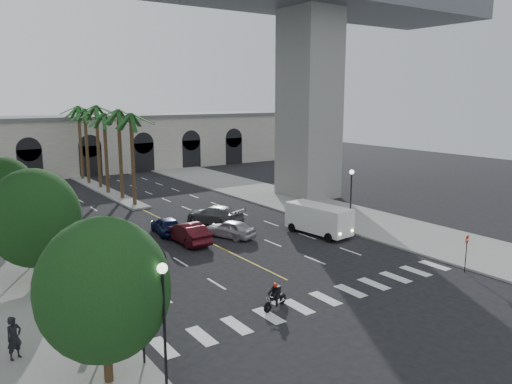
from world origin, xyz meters
name	(u,v)px	position (x,y,z in m)	size (l,w,h in m)	color
ground	(308,290)	(0.00, 0.00, 0.00)	(140.00, 140.00, 0.00)	black
sidewalk_right	(325,210)	(15.00, 15.00, 0.07)	(8.00, 100.00, 0.15)	gray
median	(105,190)	(0.00, 38.00, 0.10)	(2.00, 24.00, 0.20)	gray
pier_building	(66,145)	(0.00, 55.00, 4.27)	(71.00, 10.50, 8.50)	silver
bridge	(185,17)	(3.42, 22.00, 18.51)	(75.00, 13.00, 26.00)	gray
palm_a	(131,119)	(0.00, 28.00, 9.10)	(3.20, 3.20, 10.30)	#47331E
palm_b	(118,115)	(0.10, 32.00, 9.37)	(3.20, 3.20, 10.60)	#47331E
palm_c	(104,118)	(-0.20, 36.00, 8.91)	(3.20, 3.20, 10.10)	#47331E
palm_d	(96,110)	(0.15, 40.00, 9.65)	(3.20, 3.20, 10.90)	#47331E
palm_e	(85,113)	(-0.10, 44.00, 9.19)	(3.20, 3.20, 10.40)	#47331E
palm_f	(78,110)	(0.20, 48.00, 9.46)	(3.20, 3.20, 10.70)	#47331E
street_tree_near	(104,290)	(-13.00, -3.00, 4.02)	(5.20, 5.20, 6.89)	#382616
street_tree_mid	(34,218)	(-13.00, 10.00, 4.21)	(5.44, 5.44, 7.21)	#382616
street_tree_far	(4,192)	(-13.00, 22.00, 3.90)	(5.04, 5.04, 6.68)	#382616
lamp_post_left_near	(164,317)	(-11.40, -5.00, 3.22)	(0.40, 0.40, 5.35)	black
lamp_post_left_far	(42,212)	(-11.40, 16.00, 3.22)	(0.40, 0.40, 5.35)	black
lamp_post_right	(351,195)	(11.40, 8.00, 3.22)	(0.40, 0.40, 5.35)	black
traffic_signal_near	(142,311)	(-11.30, -2.50, 2.51)	(0.25, 0.18, 3.65)	black
traffic_signal_far	(111,282)	(-11.30, 1.50, 2.51)	(0.25, 0.18, 3.65)	black
motorcycle_rider	(276,296)	(-3.09, -0.90, 0.65)	(1.92, 0.81, 1.45)	black
car_a	(230,229)	(2.08, 12.27, 0.74)	(1.75, 4.34, 1.48)	#BAB9BE
car_b	(188,233)	(-1.50, 12.83, 0.83)	(1.76, 5.05, 1.66)	#440D14
car_c	(136,251)	(-6.44, 10.89, 0.74)	(2.46, 5.33, 1.48)	black
car_d	(215,215)	(3.29, 16.89, 0.82)	(2.30, 5.65, 1.64)	slate
car_e	(167,225)	(-1.77, 16.14, 0.75)	(1.77, 4.40, 1.50)	#0E1743
cargo_van	(319,219)	(8.61, 8.79, 1.38)	(2.88, 6.00, 2.47)	white
pedestrian_a	(14,338)	(-15.78, 0.99, 1.12)	(0.70, 0.46, 1.93)	black
pedestrian_b	(104,306)	(-11.50, 2.24, 1.06)	(0.88, 0.69, 1.81)	black
do_not_enter_sign	(467,245)	(10.50, -3.44, 1.83)	(0.60, 0.20, 2.52)	black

